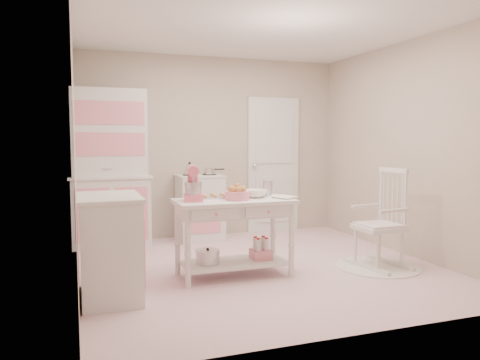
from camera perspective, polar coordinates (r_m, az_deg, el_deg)
name	(u,v)px	position (r m, az deg, el deg)	size (l,w,h in m)	color
room_shell	(261,117)	(5.08, 2.59, 7.63)	(3.84, 3.84, 2.62)	#CB7F92
door	(273,165)	(7.17, 4.07, 1.84)	(0.82, 0.05, 2.04)	white
hutch	(110,168)	(6.39, -15.55, 1.46)	(1.06, 0.50, 2.08)	white
stove	(200,207)	(6.59, -4.92, -3.34)	(0.62, 0.57, 0.92)	white
base_cabinet	(110,247)	(4.36, -15.57, -7.84)	(0.54, 0.84, 0.92)	white
lace_rug	(378,266)	(5.49, 16.45, -10.08)	(0.92, 0.92, 0.01)	white
rocking_chair	(379,218)	(5.37, 16.59, -4.46)	(0.48, 0.72, 1.10)	white
work_table	(234,238)	(4.85, -0.75, -7.07)	(1.20, 0.60, 0.80)	white
stand_mixer	(193,184)	(4.67, -5.74, -0.49)	(0.20, 0.28, 0.34)	#FC6A89
cookie_tray	(215,197)	(4.91, -3.09, -2.10)	(0.34, 0.24, 0.02)	silver
bread_basket	(237,196)	(4.74, -0.34, -1.90)	(0.25, 0.25, 0.09)	pink
mixing_bowl	(255,194)	(4.94, 1.81, -1.67)	(0.26, 0.26, 0.08)	white
metal_pitcher	(268,188)	(5.07, 3.38, -0.99)	(0.10, 0.10, 0.17)	silver
recipe_book	(279,198)	(4.83, 4.76, -2.19)	(0.18, 0.24, 0.02)	white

